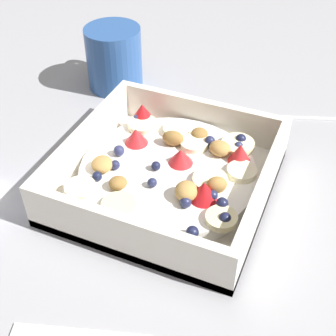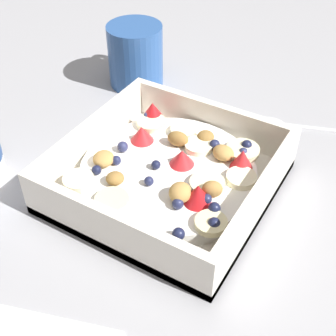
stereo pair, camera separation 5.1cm
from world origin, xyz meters
name	(u,v)px [view 1 (the left image)]	position (x,y,z in m)	size (l,w,h in m)	color
ground_plane	(164,177)	(0.00, 0.00, 0.00)	(2.40, 2.40, 0.00)	#9E9EA3
fruit_bowl	(169,174)	(-0.01, -0.01, 0.02)	(0.22, 0.22, 0.06)	white
spoon	(272,115)	(0.17, -0.09, 0.00)	(0.08, 0.17, 0.01)	silver
coffee_mug	(114,57)	(0.16, 0.15, 0.05)	(0.09, 0.09, 0.09)	#2D5699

